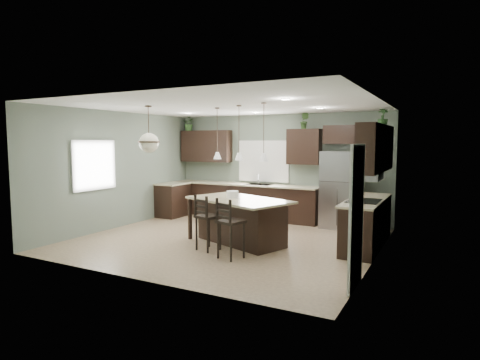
% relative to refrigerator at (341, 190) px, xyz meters
% --- Properties ---
extents(ground, '(6.00, 6.00, 0.00)m').
position_rel_refrigerator_xyz_m(ground, '(-1.82, -2.36, -0.93)').
color(ground, '#9E8466').
rests_on(ground, ground).
extents(pantry_door, '(0.04, 0.82, 2.04)m').
position_rel_refrigerator_xyz_m(pantry_door, '(1.15, -3.91, 0.09)').
color(pantry_door, white).
rests_on(pantry_door, ground).
extents(window_back, '(1.35, 0.02, 1.00)m').
position_rel_refrigerator_xyz_m(window_back, '(-2.22, 0.37, 0.62)').
color(window_back, white).
rests_on(window_back, room_shell).
extents(window_left, '(0.02, 1.10, 1.00)m').
position_rel_refrigerator_xyz_m(window_left, '(-4.81, -3.16, 0.62)').
color(window_left, white).
rests_on(window_left, room_shell).
extents(left_return_cabs, '(0.60, 0.90, 0.90)m').
position_rel_refrigerator_xyz_m(left_return_cabs, '(-4.52, -0.66, -0.48)').
color(left_return_cabs, black).
rests_on(left_return_cabs, ground).
extents(left_return_countertop, '(0.66, 0.96, 0.04)m').
position_rel_refrigerator_xyz_m(left_return_countertop, '(-4.50, -0.66, -0.01)').
color(left_return_countertop, '#BFB491').
rests_on(left_return_countertop, left_return_cabs).
extents(back_lower_cabs, '(4.20, 0.60, 0.90)m').
position_rel_refrigerator_xyz_m(back_lower_cabs, '(-2.67, 0.09, -0.48)').
color(back_lower_cabs, black).
rests_on(back_lower_cabs, ground).
extents(back_countertop, '(4.20, 0.66, 0.04)m').
position_rel_refrigerator_xyz_m(back_countertop, '(-2.67, 0.07, -0.01)').
color(back_countertop, '#BFB491').
rests_on(back_countertop, back_lower_cabs).
extents(sink_inset, '(0.70, 0.45, 0.01)m').
position_rel_refrigerator_xyz_m(sink_inset, '(-2.22, 0.07, 0.01)').
color(sink_inset, gray).
rests_on(sink_inset, back_countertop).
extents(faucet, '(0.02, 0.02, 0.28)m').
position_rel_refrigerator_xyz_m(faucet, '(-2.22, 0.04, 0.16)').
color(faucet, silver).
rests_on(faucet, back_countertop).
extents(back_upper_left, '(1.55, 0.34, 0.90)m').
position_rel_refrigerator_xyz_m(back_upper_left, '(-3.97, 0.22, 1.02)').
color(back_upper_left, black).
rests_on(back_upper_left, room_shell).
extents(back_upper_right, '(0.85, 0.34, 0.90)m').
position_rel_refrigerator_xyz_m(back_upper_right, '(-1.02, 0.22, 1.02)').
color(back_upper_right, black).
rests_on(back_upper_right, room_shell).
extents(fridge_header, '(1.05, 0.34, 0.45)m').
position_rel_refrigerator_xyz_m(fridge_header, '(0.03, 0.22, 1.32)').
color(fridge_header, black).
rests_on(fridge_header, room_shell).
extents(right_lower_cabs, '(0.60, 2.35, 0.90)m').
position_rel_refrigerator_xyz_m(right_lower_cabs, '(0.88, -1.49, -0.48)').
color(right_lower_cabs, black).
rests_on(right_lower_cabs, ground).
extents(right_countertop, '(0.66, 2.35, 0.04)m').
position_rel_refrigerator_xyz_m(right_countertop, '(0.86, -1.49, -0.01)').
color(right_countertop, '#BFB491').
rests_on(right_countertop, right_lower_cabs).
extents(cooktop, '(0.58, 0.75, 0.02)m').
position_rel_refrigerator_xyz_m(cooktop, '(0.86, -1.76, 0.02)').
color(cooktop, black).
rests_on(cooktop, right_countertop).
extents(wall_oven_front, '(0.01, 0.72, 0.60)m').
position_rel_refrigerator_xyz_m(wall_oven_front, '(0.57, -1.76, -0.48)').
color(wall_oven_front, gray).
rests_on(wall_oven_front, right_lower_cabs).
extents(right_upper_cabs, '(0.34, 2.35, 0.90)m').
position_rel_refrigerator_xyz_m(right_upper_cabs, '(1.01, -1.49, 1.02)').
color(right_upper_cabs, black).
rests_on(right_upper_cabs, room_shell).
extents(microwave, '(0.40, 0.75, 0.40)m').
position_rel_refrigerator_xyz_m(microwave, '(0.96, -1.76, 0.62)').
color(microwave, gray).
rests_on(microwave, right_upper_cabs).
extents(refrigerator, '(0.90, 0.74, 1.85)m').
position_rel_refrigerator_xyz_m(refrigerator, '(0.00, 0.00, 0.00)').
color(refrigerator, gray).
rests_on(refrigerator, ground).
extents(kitchen_island, '(2.39, 1.87, 0.92)m').
position_rel_refrigerator_xyz_m(kitchen_island, '(-1.46, -2.50, -0.46)').
color(kitchen_island, black).
rests_on(kitchen_island, ground).
extents(serving_dish, '(0.24, 0.24, 0.14)m').
position_rel_refrigerator_xyz_m(serving_dish, '(-1.65, -2.43, 0.07)').
color(serving_dish, silver).
rests_on(serving_dish, kitchen_island).
extents(bar_stool_center, '(0.49, 0.49, 1.08)m').
position_rel_refrigerator_xyz_m(bar_stool_center, '(-1.75, -3.21, -0.39)').
color(bar_stool_center, black).
rests_on(bar_stool_center, ground).
extents(bar_stool_right, '(0.50, 0.50, 1.09)m').
position_rel_refrigerator_xyz_m(bar_stool_right, '(-1.10, -3.49, -0.38)').
color(bar_stool_right, black).
rests_on(bar_stool_right, ground).
extents(pendant_left, '(0.17, 0.17, 1.10)m').
position_rel_refrigerator_xyz_m(pendant_left, '(-2.12, -2.25, 1.32)').
color(pendant_left, white).
rests_on(pendant_left, room_shell).
extents(pendant_center, '(0.17, 0.17, 1.10)m').
position_rel_refrigerator_xyz_m(pendant_center, '(-1.46, -2.50, 1.32)').
color(pendant_center, white).
rests_on(pendant_center, room_shell).
extents(pendant_right, '(0.17, 0.17, 1.10)m').
position_rel_refrigerator_xyz_m(pendant_right, '(-0.81, -2.75, 1.32)').
color(pendant_right, white).
rests_on(pendant_right, room_shell).
extents(chandelier, '(0.44, 0.44, 0.95)m').
position_rel_refrigerator_xyz_m(chandelier, '(-3.13, -3.25, 1.40)').
color(chandelier, beige).
rests_on(chandelier, room_shell).
extents(plant_back_left, '(0.43, 0.39, 0.42)m').
position_rel_refrigerator_xyz_m(plant_back_left, '(-4.53, 0.19, 1.69)').
color(plant_back_left, '#325A27').
rests_on(plant_back_left, back_upper_left).
extents(plant_back_right, '(0.25, 0.21, 0.41)m').
position_rel_refrigerator_xyz_m(plant_back_right, '(-1.01, 0.19, 1.68)').
color(plant_back_right, '#2F4D21').
rests_on(plant_back_right, back_upper_right).
extents(plant_right_wall, '(0.26, 0.26, 0.38)m').
position_rel_refrigerator_xyz_m(plant_right_wall, '(0.98, -0.57, 1.67)').
color(plant_right_wall, '#24481F').
rests_on(plant_right_wall, right_upper_cabs).
extents(room_shell, '(6.00, 6.00, 6.00)m').
position_rel_refrigerator_xyz_m(room_shell, '(-1.82, -2.36, 0.77)').
color(room_shell, slate).
rests_on(room_shell, ground).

